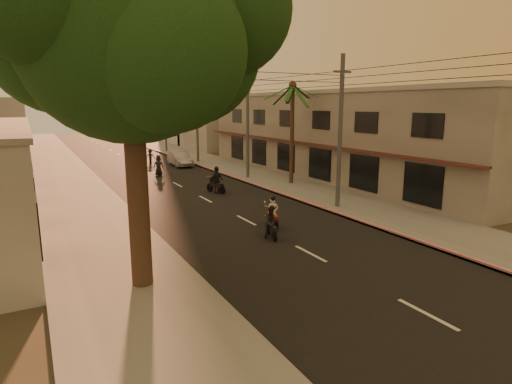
% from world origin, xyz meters
% --- Properties ---
extents(ground, '(160.00, 160.00, 0.00)m').
position_xyz_m(ground, '(0.00, 0.00, 0.00)').
color(ground, '#383023').
rests_on(ground, ground).
extents(road, '(10.00, 140.00, 0.02)m').
position_xyz_m(road, '(0.00, 20.00, 0.01)').
color(road, black).
rests_on(road, ground).
extents(sidewalk_right, '(5.00, 140.00, 0.12)m').
position_xyz_m(sidewalk_right, '(7.50, 20.00, 0.06)').
color(sidewalk_right, slate).
rests_on(sidewalk_right, ground).
extents(sidewalk_left, '(5.00, 140.00, 0.12)m').
position_xyz_m(sidewalk_left, '(-7.50, 20.00, 0.06)').
color(sidewalk_left, slate).
rests_on(sidewalk_left, ground).
extents(curb_stripe, '(0.20, 60.00, 0.20)m').
position_xyz_m(curb_stripe, '(5.10, 15.00, 0.10)').
color(curb_stripe, '#B41413').
rests_on(curb_stripe, ground).
extents(shophouse_row, '(8.80, 34.20, 7.30)m').
position_xyz_m(shophouse_row, '(13.95, 18.00, 3.65)').
color(shophouse_row, gray).
rests_on(shophouse_row, ground).
extents(distant_tower, '(12.10, 12.10, 28.00)m').
position_xyz_m(distant_tower, '(16.00, 56.00, 14.00)').
color(distant_tower, '#B7B5B2').
rests_on(distant_tower, ground).
extents(broadleaf_tree, '(9.60, 8.70, 12.10)m').
position_xyz_m(broadleaf_tree, '(-6.61, 2.14, 8.48)').
color(broadleaf_tree, black).
rests_on(broadleaf_tree, ground).
extents(palm_tree, '(5.00, 5.00, 8.20)m').
position_xyz_m(palm_tree, '(8.00, 16.00, 7.15)').
color(palm_tree, black).
rests_on(palm_tree, ground).
extents(utility_poles, '(1.20, 48.26, 9.00)m').
position_xyz_m(utility_poles, '(6.20, 20.00, 6.54)').
color(utility_poles, '#38383A').
rests_on(utility_poles, ground).
extents(filler_right, '(8.00, 14.00, 6.00)m').
position_xyz_m(filler_right, '(14.00, 45.00, 3.00)').
color(filler_right, '#A8A598').
rests_on(filler_right, ground).
extents(scooter_red, '(0.79, 1.68, 1.66)m').
position_xyz_m(scooter_red, '(0.62, 6.21, 0.74)').
color(scooter_red, black).
rests_on(scooter_red, ground).
extents(scooter_mid_a, '(1.01, 1.60, 1.59)m').
position_xyz_m(scooter_mid_a, '(-0.35, 4.63, 0.73)').
color(scooter_mid_a, black).
rests_on(scooter_mid_a, ground).
extents(scooter_mid_b, '(1.32, 1.90, 1.93)m').
position_xyz_m(scooter_mid_b, '(1.47, 15.56, 0.87)').
color(scooter_mid_b, black).
rests_on(scooter_mid_b, ground).
extents(scooter_far_a, '(1.16, 1.85, 1.87)m').
position_xyz_m(scooter_far_a, '(-0.09, 24.97, 0.85)').
color(scooter_far_a, black).
rests_on(scooter_far_a, ground).
extents(scooter_far_b, '(1.23, 1.62, 1.61)m').
position_xyz_m(scooter_far_b, '(1.33, 33.40, 0.74)').
color(scooter_far_b, black).
rests_on(scooter_far_b, ground).
extents(parked_car, '(2.02, 4.73, 1.51)m').
position_xyz_m(parked_car, '(3.52, 30.01, 0.76)').
color(parked_car, gray).
rests_on(parked_car, ground).
extents(scooter_far_c, '(1.17, 1.85, 1.87)m').
position_xyz_m(scooter_far_c, '(0.04, 32.95, 0.85)').
color(scooter_far_c, black).
rests_on(scooter_far_c, ground).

